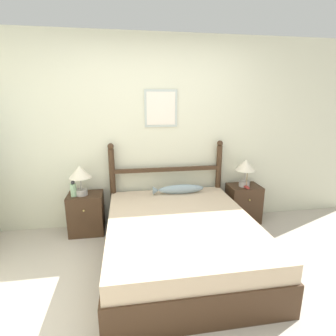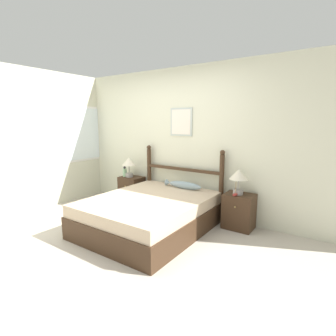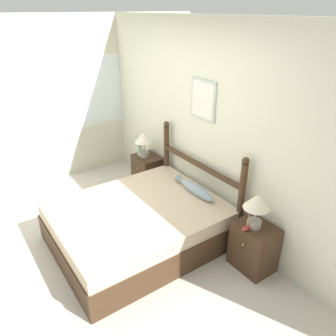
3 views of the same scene
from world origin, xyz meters
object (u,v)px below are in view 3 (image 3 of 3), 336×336
Objects in this scene: bed at (139,225)px; nightstand_left at (147,172)px; nightstand_right at (254,247)px; table_lamp_left at (144,139)px; model_boat at (248,227)px; table_lamp_right at (257,204)px; bottle at (140,149)px; fish_pillow at (195,189)px.

nightstand_left is (-1.10, 0.81, 0.02)m from bed.
bed is 1.37m from nightstand_right.
nightstand_left is 1.39× the size of table_lamp_left.
table_lamp_left is (-2.23, -0.03, 0.55)m from nightstand_right.
nightstand_right is 0.32m from model_boat.
nightstand_right is 1.39× the size of table_lamp_right.
table_lamp_left reaches higher than bottle.
table_lamp_right is 0.98m from fish_pillow.
table_lamp_right is at bearing -0.70° from nightstand_left.
table_lamp_right is at bearing 35.92° from bed.
nightstand_left is at bearing 24.18° from bottle.
fish_pillow reaches higher than nightstand_right.
bed is 1.45m from table_lamp_right.
fish_pillow is (1.26, -0.03, -0.26)m from table_lamp_left.
model_boat is at bearing -2.94° from nightstand_left.
table_lamp_right is (2.21, -0.00, 0.00)m from table_lamp_left.
table_lamp_right is 0.56× the size of fish_pillow.
table_lamp_left reaches higher than fish_pillow.
nightstand_left is at bearing 177.06° from model_boat.
bottle is (-2.30, -0.03, -0.18)m from table_lamp_right.
bottle is at bearing 178.60° from model_boat.
bed is 3.59× the size of nightstand_right.
bed is 1.32m from model_boat.
fish_pillow is (-0.94, 0.06, -0.01)m from model_boat.
bottle is 0.97× the size of model_boat.
fish_pillow is at bearing 80.21° from bed.
nightstand_right is at bearing 0.00° from nightstand_left.
fish_pillow is at bearing -178.35° from table_lamp_right.
table_lamp_right is 2.31m from bottle.
table_lamp_left is at bearing 18.29° from bottle.
model_boat is (2.30, -0.06, -0.07)m from bottle.
nightstand_left is 2.20m from nightstand_right.
nightstand_left is 2.20m from model_boat.
nightstand_left is at bearing 180.00° from nightstand_right.
model_boat is at bearing -3.51° from fish_pillow.
nightstand_left and nightstand_right have the same top height.
bottle is 0.30× the size of fish_pillow.
table_lamp_right reaches higher than model_boat.
bottle reaches higher than fish_pillow.
table_lamp_right is at bearing -127.73° from nightstand_right.
bed is at bearing -146.98° from model_boat.
bed is at bearing -31.61° from bottle.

